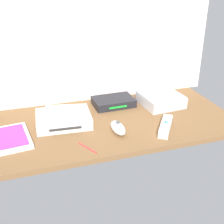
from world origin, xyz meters
TOP-DOWN VIEW (x-y plane):
  - ground_plane at (0.00, 0.00)cm, footprint 100.00×48.00cm
  - back_wall at (0.00, 24.60)cm, footprint 110.00×1.20cm
  - game_console at (-19.13, 3.27)cm, footprint 22.09×17.64cm
  - mini_computer at (25.96, 8.85)cm, footprint 18.45×18.45cm
  - game_case at (-39.65, -3.25)cm, footprint 15.72×20.46cm
  - network_router at (5.29, 14.53)cm, footprint 18.33×12.76cm
  - remote_wand at (17.39, -13.22)cm, footprint 11.32×14.25cm
  - remote_nunchuk at (-0.81, -9.82)cm, footprint 5.18×10.32cm
  - remote_classic_pad at (-18.81, 3.95)cm, footprint 15.72×10.74cm
  - stylus_pen at (-14.29, -16.85)cm, footprint 4.80×8.29cm

SIDE VIEW (x-z plane):
  - ground_plane at x=0.00cm, z-range -2.00..0.00cm
  - stylus_pen at x=-14.29cm, z-range 0.00..0.70cm
  - game_case at x=-39.65cm, z-range -0.02..1.54cm
  - remote_wand at x=17.39cm, z-range -0.19..3.21cm
  - network_router at x=5.29cm, z-range 0.00..3.40cm
  - remote_nunchuk at x=-0.81cm, z-range -0.51..4.59cm
  - game_console at x=-19.13cm, z-range 0.00..4.40cm
  - mini_computer at x=25.96cm, z-range -0.01..5.29cm
  - remote_classic_pad at x=-18.81cm, z-range 4.21..6.61cm
  - back_wall at x=0.00cm, z-range 0.00..64.00cm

